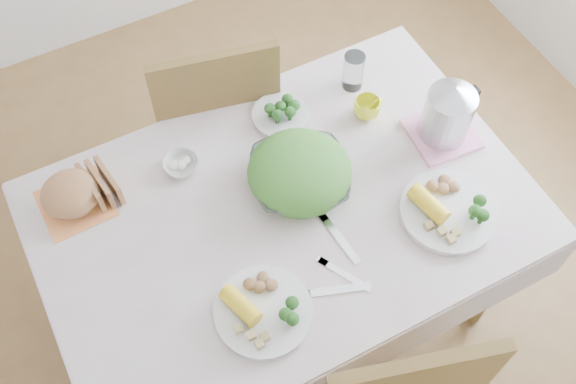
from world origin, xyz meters
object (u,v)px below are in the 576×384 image
dinner_plate_right (448,212)px  chair_far (214,114)px  dining_table (286,264)px  dinner_plate_left (263,312)px  salad_bowl (299,177)px  yellow_mug (367,108)px  electric_kettle (448,112)px

dinner_plate_right → chair_far: bearing=113.6°
dining_table → dinner_plate_left: dinner_plate_left is taller
chair_far → dinner_plate_right: (0.40, -0.92, 0.31)m
salad_bowl → dining_table: bearing=-142.4°
dinner_plate_left → yellow_mug: bearing=37.3°
chair_far → salad_bowl: size_ratio=3.27×
dining_table → dinner_plate_right: dinner_plate_right is taller
dinner_plate_right → electric_kettle: bearing=58.9°
dining_table → chair_far: chair_far is taller
dinner_plate_right → electric_kettle: 0.32m
salad_bowl → electric_kettle: electric_kettle is taller
salad_bowl → dinner_plate_left: 0.45m
dinner_plate_right → dining_table: bearing=150.5°
dining_table → chair_far: (0.03, 0.67, 0.09)m
dining_table → chair_far: size_ratio=1.40×
dinner_plate_right → electric_kettle: size_ratio=1.35×
chair_far → electric_kettle: 0.96m
dinner_plate_left → dinner_plate_right: bearing=2.4°
chair_far → salad_bowl: 0.70m
yellow_mug → electric_kettle: 0.27m
dining_table → dinner_plate_left: bearing=-127.8°
salad_bowl → dinner_plate_left: (-0.30, -0.34, -0.03)m
salad_bowl → yellow_mug: (0.33, 0.14, -0.00)m
dinner_plate_left → yellow_mug: 0.79m
dining_table → salad_bowl: bearing=37.6°
chair_far → dining_table: bearing=99.4°
dining_table → yellow_mug: size_ratio=15.34×
yellow_mug → salad_bowl: bearing=-157.2°
dining_table → salad_bowl: (0.08, 0.06, 0.42)m
dinner_plate_left → yellow_mug: size_ratio=3.07×
dinner_plate_right → electric_kettle: (0.16, 0.26, 0.11)m
dining_table → chair_far: 0.68m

